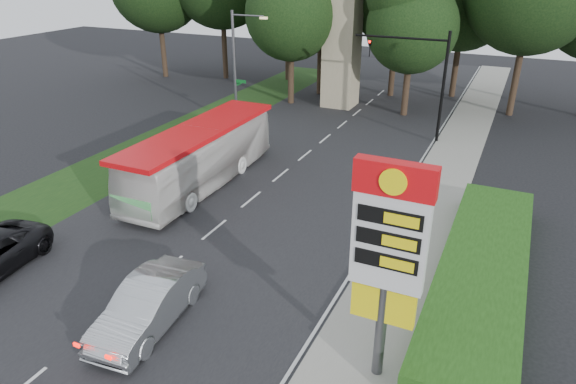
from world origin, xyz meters
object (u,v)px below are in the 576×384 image
at_px(transit_bus, 201,157).
at_px(sedan_silver, 148,305).
at_px(streetlight_signs, 237,63).
at_px(traffic_signal_mast, 424,70).
at_px(gas_station_pylon, 389,247).
at_px(monument, 342,42).

distance_m(transit_bus, sedan_silver, 11.73).
bearing_deg(streetlight_signs, traffic_signal_mast, 8.92).
height_order(gas_station_pylon, sedan_silver, gas_station_pylon).
distance_m(streetlight_signs, sedan_silver, 22.98).
relative_size(gas_station_pylon, sedan_silver, 1.37).
xyz_separation_m(gas_station_pylon, streetlight_signs, (-16.19, 20.01, -0.01)).
distance_m(traffic_signal_mast, monument, 9.76).
height_order(traffic_signal_mast, transit_bus, traffic_signal_mast).
height_order(gas_station_pylon, traffic_signal_mast, traffic_signal_mast).
height_order(traffic_signal_mast, streetlight_signs, streetlight_signs).
bearing_deg(sedan_silver, monument, 91.72).
distance_m(gas_station_pylon, sedan_silver, 8.49).
bearing_deg(traffic_signal_mast, sedan_silver, -100.08).
height_order(transit_bus, sedan_silver, transit_bus).
xyz_separation_m(traffic_signal_mast, sedan_silver, (-4.09, -23.00, -3.85)).
bearing_deg(monument, sedan_silver, -82.94).
xyz_separation_m(streetlight_signs, sedan_silver, (8.58, -21.01, -3.62)).
bearing_deg(sedan_silver, gas_station_pylon, 2.13).
bearing_deg(monument, traffic_signal_mast, -38.00).
distance_m(traffic_signal_mast, streetlight_signs, 12.83).
distance_m(streetlight_signs, monument, 9.44).
relative_size(traffic_signal_mast, streetlight_signs, 0.90).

